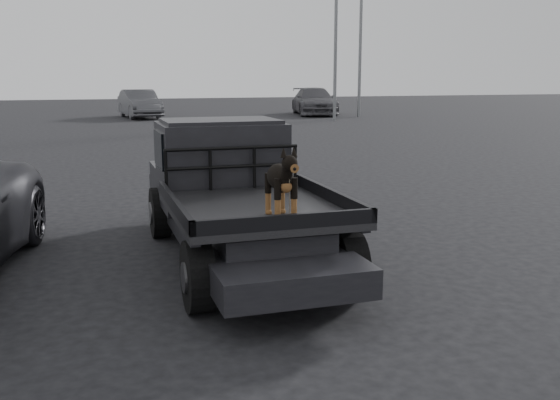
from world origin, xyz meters
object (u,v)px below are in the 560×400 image
object	(u,v)px
dog	(281,183)
distant_car_a	(140,104)
flatbed_ute	(237,226)
distant_car_b	(314,101)

from	to	relation	value
dog	distant_car_a	distance (m)	30.45
flatbed_ute	distant_car_b	size ratio (longest dim) A/B	0.96
flatbed_ute	distant_car_b	distance (m)	30.85
distant_car_b	dog	bearing A→B (deg)	-99.63
dog	distant_car_b	world-z (taller)	dog
dog	distant_car_a	bearing A→B (deg)	87.71
distant_car_a	distant_car_b	distance (m)	10.51
distant_car_b	distant_car_a	bearing A→B (deg)	-170.32
distant_car_a	distant_car_b	world-z (taller)	distant_car_b
flatbed_ute	dog	size ratio (longest dim) A/B	7.30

